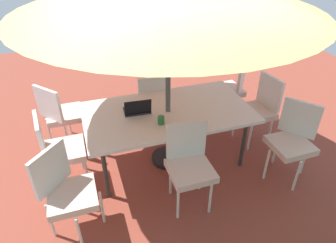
# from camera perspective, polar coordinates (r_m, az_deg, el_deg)

# --- Properties ---
(ground_plane) EXTENTS (10.00, 10.00, 0.02)m
(ground_plane) POSITION_cam_1_polar(r_m,az_deg,el_deg) (4.19, 0.00, -7.19)
(ground_plane) COLOR brown
(dining_table) EXTENTS (2.05, 1.12, 0.77)m
(dining_table) POSITION_cam_1_polar(r_m,az_deg,el_deg) (3.75, 0.00, 1.35)
(dining_table) COLOR white
(dining_table) RESTS_ON ground_plane
(chair_west) EXTENTS (0.49, 0.48, 0.98)m
(chair_west) POSITION_cam_1_polar(r_m,az_deg,el_deg) (4.42, 16.70, 2.63)
(chair_west) COLOR beige
(chair_west) RESTS_ON ground_plane
(chair_north) EXTENTS (0.47, 0.48, 0.98)m
(chair_north) POSITION_cam_1_polar(r_m,az_deg,el_deg) (3.30, 4.02, -7.67)
(chair_north) COLOR beige
(chair_north) RESTS_ON ground_plane
(chair_northwest) EXTENTS (0.58, 0.58, 0.98)m
(chair_northwest) POSITION_cam_1_polar(r_m,az_deg,el_deg) (3.92, 22.38, -2.93)
(chair_northwest) COLOR beige
(chair_northwest) RESTS_ON ground_plane
(chair_southeast) EXTENTS (0.59, 0.58, 0.98)m
(chair_southeast) POSITION_cam_1_polar(r_m,az_deg,el_deg) (4.36, -19.55, 1.61)
(chair_southeast) COLOR beige
(chair_southeast) RESTS_ON ground_plane
(chair_south) EXTENTS (0.46, 0.46, 0.98)m
(chair_south) POSITION_cam_1_polar(r_m,az_deg,el_deg) (4.42, -3.10, 4.09)
(chair_south) COLOR beige
(chair_south) RESTS_ON ground_plane
(chair_southwest) EXTENTS (0.59, 0.58, 0.98)m
(chair_southwest) POSITION_cam_1_polar(r_m,az_deg,el_deg) (4.86, 11.63, 6.31)
(chair_southwest) COLOR beige
(chair_southwest) RESTS_ON ground_plane
(chair_east) EXTENTS (0.48, 0.47, 0.98)m
(chair_east) POSITION_cam_1_polar(r_m,az_deg,el_deg) (3.71, -19.94, -4.66)
(chair_east) COLOR beige
(chair_east) RESTS_ON ground_plane
(chair_northeast) EXTENTS (0.59, 0.59, 0.98)m
(chair_northeast) POSITION_cam_1_polar(r_m,az_deg,el_deg) (3.17, -18.55, -11.98)
(chair_northeast) COLOR beige
(chair_northeast) RESTS_ON ground_plane
(laptop) EXTENTS (0.34, 0.27, 0.21)m
(laptop) POSITION_cam_1_polar(r_m,az_deg,el_deg) (3.68, -5.77, 2.28)
(laptop) COLOR #2D2D33
(laptop) RESTS_ON dining_table
(cup) EXTENTS (0.08, 0.08, 0.10)m
(cup) POSITION_cam_1_polar(r_m,az_deg,el_deg) (3.46, -1.31, 0.25)
(cup) COLOR #286B33
(cup) RESTS_ON dining_table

